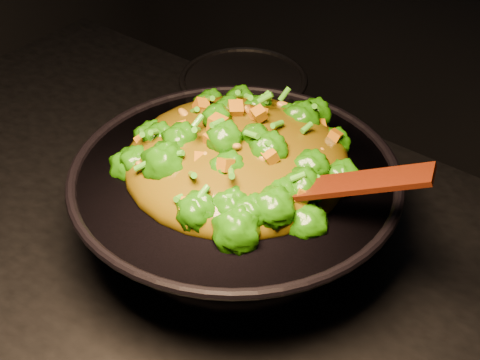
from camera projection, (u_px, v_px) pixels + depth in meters
The scene contains 4 objects.
wok at pixel (235, 209), 0.96m from camera, with size 0.41×0.41×0.11m, color black, non-canonical shape.
stir_fry at pixel (237, 134), 0.91m from camera, with size 0.29×0.29×0.10m, color #1E6207, non-canonical shape.
spatula at pixel (322, 187), 0.84m from camera, with size 0.25×0.04×0.01m, color #381704.
back_pot at pixel (243, 106), 1.16m from camera, with size 0.19×0.19×0.11m, color black.
Camera 1 is at (0.53, -0.46, 1.58)m, focal length 55.00 mm.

